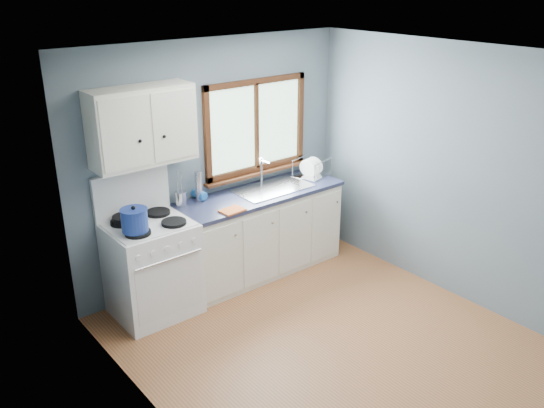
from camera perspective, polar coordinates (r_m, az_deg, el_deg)
floor at (r=5.29m, az=5.86°, el=-13.74°), size 3.20×3.60×0.02m
ceiling at (r=4.34m, az=7.17°, el=14.39°), size 3.20×3.60×0.02m
wall_back at (r=6.00m, az=-5.84°, el=4.20°), size 3.20×0.02×2.50m
wall_left at (r=3.81m, az=-11.14°, el=-7.04°), size 0.02×3.60×2.50m
wall_right at (r=5.86m, az=17.69°, el=2.82°), size 0.02×3.60×2.50m
gas_range at (r=5.59m, az=-11.82°, el=-5.99°), size 0.76×0.69×1.36m
base_cabinets at (r=6.25m, az=-1.22°, el=-3.20°), size 1.85×0.60×0.88m
countertop at (r=6.06m, az=-1.25°, el=0.99°), size 1.89×0.64×0.04m
sink at (r=6.18m, az=0.07°, el=1.01°), size 0.84×0.46×0.44m
window at (r=6.20m, az=-1.56°, el=7.07°), size 1.36×0.10×1.03m
upper_cabinets at (r=5.29m, az=-12.72°, el=7.55°), size 0.95×0.35×0.70m
skillet at (r=5.43m, az=-14.34°, el=-1.35°), size 0.36×0.26×0.05m
stockpot at (r=5.16m, az=-13.47°, el=-1.54°), size 0.27×0.27×0.24m
utensil_crock at (r=5.75m, az=-9.00°, el=0.56°), size 0.14×0.14×0.37m
thermos at (r=5.82m, az=-7.29°, el=1.76°), size 0.08×0.08×0.31m
soap_bottle at (r=5.80m, az=-6.73°, el=1.43°), size 0.11×0.11×0.26m
dish_towel at (r=5.58m, az=-3.97°, el=-0.64°), size 0.24×0.19×0.02m
dish_rack at (r=6.56m, az=3.96°, el=3.30°), size 0.48×0.41×0.21m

